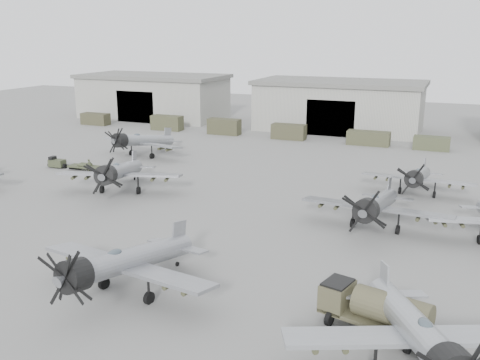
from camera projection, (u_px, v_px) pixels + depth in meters
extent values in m
plane|color=slate|center=(162.00, 261.00, 40.32)|extent=(220.00, 220.00, 0.00)
cube|color=#A4A399|center=(154.00, 98.00, 108.50)|extent=(28.00, 14.00, 8.00)
cube|color=slate|center=(153.00, 76.00, 107.35)|extent=(29.00, 14.80, 0.70)
cube|color=black|center=(135.00, 107.00, 102.70)|extent=(8.12, 0.40, 6.00)
cube|color=#A4A399|center=(339.00, 107.00, 94.60)|extent=(28.00, 14.00, 8.00)
cube|color=slate|center=(340.00, 82.00, 93.45)|extent=(29.00, 14.80, 0.70)
cube|color=black|center=(330.00, 118.00, 88.79)|extent=(8.12, 0.40, 6.00)
cube|color=#3B3A27|center=(95.00, 119.00, 100.61)|extent=(5.38, 2.20, 2.15)
cube|color=#3E3F29|center=(167.00, 123.00, 94.90)|extent=(5.63, 2.20, 2.58)
cube|color=#3B3A26|center=(224.00, 127.00, 90.83)|extent=(5.55, 2.20, 2.64)
cube|color=#3D3B27|center=(289.00, 132.00, 86.65)|extent=(5.51, 2.20, 2.44)
cube|color=#3E3F29|center=(368.00, 138.00, 82.01)|extent=(6.45, 2.20, 2.16)
cube|color=#41452D|center=(432.00, 143.00, 78.67)|extent=(5.15, 2.20, 1.98)
cylinder|color=gray|center=(133.00, 259.00, 35.06)|extent=(3.32, 11.14, 3.25)
cylinder|color=black|center=(74.00, 276.00, 30.83)|extent=(2.22, 1.94, 2.16)
cube|color=gray|center=(127.00, 266.00, 34.62)|extent=(13.21, 4.36, 0.58)
cube|color=gray|center=(179.00, 233.00, 39.04)|extent=(0.40, 1.73, 2.08)
ellipsoid|color=#3F4C54|center=(114.00, 254.00, 33.44)|extent=(0.82, 1.33, 0.58)
cylinder|color=black|center=(104.00, 283.00, 35.88)|extent=(0.42, 0.87, 0.83)
cylinder|color=black|center=(149.00, 298.00, 33.89)|extent=(0.42, 0.87, 0.83)
cylinder|color=black|center=(177.00, 264.00, 39.39)|extent=(0.18, 0.35, 0.33)
cylinder|color=#9EA2A7|center=(412.00, 325.00, 27.00)|extent=(5.92, 10.89, 3.30)
cube|color=#9EA2A7|center=(416.00, 337.00, 26.46)|extent=(13.02, 7.40, 0.59)
cube|color=#9EA2A7|center=(385.00, 279.00, 31.74)|extent=(0.82, 1.66, 2.11)
ellipsoid|color=#3F4C54|center=(426.00, 326.00, 25.12)|extent=(1.09, 1.41, 0.59)
cylinder|color=black|center=(383.00, 317.00, 32.05)|extent=(0.25, 0.36, 0.34)
cylinder|color=gray|center=(121.00, 170.00, 57.58)|extent=(4.81, 11.18, 3.30)
cylinder|color=black|center=(106.00, 175.00, 52.60)|extent=(2.41, 2.19, 2.20)
cube|color=gray|center=(120.00, 174.00, 57.04)|extent=(13.31, 6.11, 0.59)
cube|color=gray|center=(134.00, 159.00, 62.31)|extent=(0.64, 1.72, 2.11)
ellipsoid|color=#3F4C54|center=(116.00, 166.00, 55.70)|extent=(0.98, 1.40, 0.59)
cylinder|color=black|center=(102.00, 190.00, 57.46)|extent=(0.53, 0.90, 0.85)
cylinder|color=black|center=(138.00, 191.00, 57.11)|extent=(0.53, 0.90, 0.85)
cylinder|color=black|center=(135.00, 179.00, 62.62)|extent=(0.22, 0.36, 0.34)
cylinder|color=gray|center=(378.00, 203.00, 46.70)|extent=(2.21, 11.00, 3.22)
cylinder|color=black|center=(366.00, 210.00, 42.30)|extent=(2.05, 1.75, 2.14)
cube|color=gray|center=(377.00, 208.00, 46.24)|extent=(12.99, 3.06, 0.58)
cube|color=gray|center=(389.00, 187.00, 50.87)|extent=(0.23, 1.72, 2.06)
ellipsoid|color=#3F4C54|center=(375.00, 198.00, 45.03)|extent=(0.69, 1.27, 0.58)
cylinder|color=black|center=(353.00, 223.00, 47.32)|extent=(0.34, 0.84, 0.82)
cylinder|color=black|center=(398.00, 230.00, 45.67)|extent=(0.34, 0.84, 0.82)
cylinder|color=black|center=(387.00, 211.00, 51.20)|extent=(0.14, 0.34, 0.33)
cylinder|color=black|center=(480.00, 240.00, 43.50)|extent=(0.46, 0.83, 0.79)
cylinder|color=#909398|center=(145.00, 140.00, 74.46)|extent=(3.57, 10.82, 3.16)
cylinder|color=black|center=(120.00, 140.00, 70.44)|extent=(2.20, 1.94, 2.10)
cube|color=#909398|center=(142.00, 143.00, 74.04)|extent=(12.84, 4.64, 0.57)
cube|color=#909398|center=(168.00, 134.00, 78.25)|extent=(0.45, 1.68, 2.02)
ellipsoid|color=#3F4C54|center=(137.00, 136.00, 72.92)|extent=(0.83, 1.31, 0.57)
cylinder|color=black|center=(132.00, 153.00, 75.33)|extent=(0.43, 0.85, 0.81)
cylinder|color=black|center=(152.00, 156.00, 73.29)|extent=(0.43, 0.85, 0.81)
cylinder|color=black|center=(167.00, 149.00, 78.60)|extent=(0.18, 0.34, 0.32)
cylinder|color=gray|center=(419.00, 175.00, 56.70)|extent=(1.90, 9.85, 2.88)
cylinder|color=black|center=(414.00, 179.00, 52.74)|extent=(1.83, 1.55, 1.92)
cube|color=gray|center=(418.00, 179.00, 56.28)|extent=(11.63, 2.64, 0.52)
cube|color=gray|center=(424.00, 165.00, 60.44)|extent=(0.19, 1.54, 1.84)
ellipsoid|color=#3F4C54|center=(418.00, 171.00, 55.19)|extent=(0.61, 1.13, 0.52)
cylinder|color=black|center=(400.00, 191.00, 57.23)|extent=(0.30, 0.75, 0.74)
cylinder|color=black|center=(434.00, 195.00, 55.79)|extent=(0.30, 0.75, 0.74)
cylinder|color=black|center=(422.00, 183.00, 60.74)|extent=(0.13, 0.30, 0.30)
cube|color=#48452F|center=(377.00, 320.00, 30.64)|extent=(6.93, 3.76, 0.24)
cube|color=#48452F|center=(337.00, 295.00, 31.92)|extent=(2.01, 2.48, 1.60)
cylinder|color=#48452F|center=(392.00, 309.00, 29.90)|extent=(4.65, 2.83, 1.79)
cube|color=black|center=(338.00, 282.00, 31.69)|extent=(1.84, 2.18, 0.14)
cylinder|color=black|center=(329.00, 319.00, 31.30)|extent=(0.49, 0.89, 0.85)
cylinder|color=black|center=(422.00, 329.00, 30.24)|extent=(0.49, 0.89, 0.85)
cube|color=#363C27|center=(57.00, 163.00, 68.29)|extent=(2.03, 1.29, 0.88)
cube|color=black|center=(52.00, 158.00, 68.36)|extent=(0.59, 1.01, 0.55)
cylinder|color=black|center=(57.00, 165.00, 68.38)|extent=(1.35, 0.67, 0.62)
cylinder|color=black|center=(67.00, 165.00, 67.85)|extent=(1.32, 0.14, 0.09)
cube|color=#363C27|center=(85.00, 166.00, 66.95)|extent=(4.24, 1.71, 0.20)
cylinder|color=black|center=(85.00, 169.00, 67.02)|extent=(1.67, 0.55, 0.48)
cylinder|color=#363C27|center=(85.00, 165.00, 66.89)|extent=(1.55, 0.42, 0.35)
imported|color=#3F452D|center=(90.00, 166.00, 65.79)|extent=(0.48, 0.67, 1.70)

